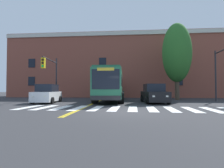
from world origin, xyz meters
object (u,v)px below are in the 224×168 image
object	(u,v)px
car_silver_behind_bus	(113,91)
traffic_light_far_corner	(51,71)
car_white_near_lane	(47,94)
car_black_far_lane	(154,94)
traffic_light_near_corner	(221,65)
city_bus	(111,85)
street_tree_curbside_large	(177,53)

from	to	relation	value
car_silver_behind_bus	traffic_light_far_corner	bearing A→B (deg)	-116.02
car_white_near_lane	car_black_far_lane	distance (m)	10.28
car_white_near_lane	traffic_light_near_corner	world-z (taller)	traffic_light_near_corner
car_silver_behind_bus	traffic_light_far_corner	xyz separation A→B (m)	(-5.80, -11.89, 2.31)
car_white_near_lane	traffic_light_far_corner	xyz separation A→B (m)	(-0.54, 1.99, 2.49)
city_bus	car_black_far_lane	bearing A→B (deg)	-25.40
car_silver_behind_bus	traffic_light_near_corner	world-z (taller)	traffic_light_near_corner
city_bus	car_silver_behind_bus	size ratio (longest dim) A/B	2.29
car_black_far_lane	traffic_light_near_corner	xyz separation A→B (m)	(6.84, 1.15, 2.90)
city_bus	traffic_light_near_corner	world-z (taller)	traffic_light_near_corner
car_black_far_lane	car_white_near_lane	bearing A→B (deg)	-174.99
city_bus	car_black_far_lane	distance (m)	4.93
traffic_light_far_corner	street_tree_curbside_large	distance (m)	15.02
city_bus	car_white_near_lane	world-z (taller)	city_bus
car_white_near_lane	street_tree_curbside_large	distance (m)	15.75
city_bus	car_silver_behind_bus	bearing A→B (deg)	93.19
traffic_light_near_corner	traffic_light_far_corner	xyz separation A→B (m)	(-17.61, -0.06, -0.42)
traffic_light_near_corner	city_bus	bearing A→B (deg)	175.29
car_white_near_lane	car_silver_behind_bus	bearing A→B (deg)	69.22
city_bus	car_silver_behind_bus	xyz separation A→B (m)	(-0.61, 10.90, -0.78)
car_black_far_lane	street_tree_curbside_large	world-z (taller)	street_tree_curbside_large
street_tree_curbside_large	traffic_light_near_corner	bearing A→B (deg)	-48.75
car_white_near_lane	car_silver_behind_bus	xyz separation A→B (m)	(5.26, 13.88, 0.18)
car_white_near_lane	car_black_far_lane	size ratio (longest dim) A/B	0.88
street_tree_curbside_large	car_black_far_lane	bearing A→B (deg)	-125.82
traffic_light_near_corner	traffic_light_far_corner	size ratio (longest dim) A/B	1.10
car_black_far_lane	car_silver_behind_bus	world-z (taller)	car_silver_behind_bus
car_silver_behind_bus	traffic_light_near_corner	distance (m)	16.94
street_tree_curbside_large	car_silver_behind_bus	bearing A→B (deg)	136.54
car_silver_behind_bus	city_bus	bearing A→B (deg)	-86.81
street_tree_curbside_large	city_bus	bearing A→B (deg)	-160.29
car_silver_behind_bus	traffic_light_far_corner	world-z (taller)	traffic_light_far_corner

